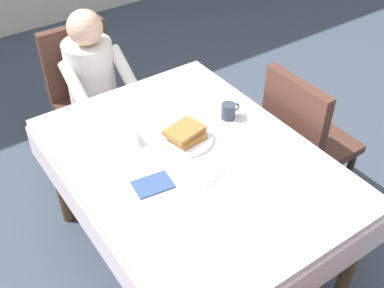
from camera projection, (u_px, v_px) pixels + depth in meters
name	position (u px, v px, depth m)	size (l,w,h in m)	color
ground_plane	(193.00, 255.00, 2.75)	(14.00, 14.00, 0.00)	#3D4756
dining_table_main	(193.00, 172.00, 2.33)	(1.12, 1.52, 0.74)	silver
chair_diner	(86.00, 88.00, 3.13)	(0.44, 0.45, 0.93)	#4C2D23
diner_person	(94.00, 81.00, 2.95)	(0.40, 0.43, 1.12)	silver
chair_right_side	(302.00, 136.00, 2.75)	(0.45, 0.44, 0.93)	#4C2D23
plate_breakfast	(185.00, 139.00, 2.38)	(0.28, 0.28, 0.02)	white
breakfast_stack	(185.00, 133.00, 2.35)	(0.20, 0.18, 0.06)	#A36B33
cup_coffee	(229.00, 111.00, 2.50)	(0.11, 0.08, 0.08)	#333D4C
syrup_pitcher	(138.00, 138.00, 2.33)	(0.08, 0.08, 0.07)	silver
fork_left_of_plate	(155.00, 156.00, 2.28)	(0.18, 0.01, 0.01)	silver
knife_right_of_plate	(218.00, 128.00, 2.45)	(0.20, 0.01, 0.01)	silver
spoon_near_edge	(215.00, 179.00, 2.16)	(0.15, 0.01, 0.01)	silver
napkin_folded	(153.00, 185.00, 2.13)	(0.17, 0.12, 0.01)	#334C7F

